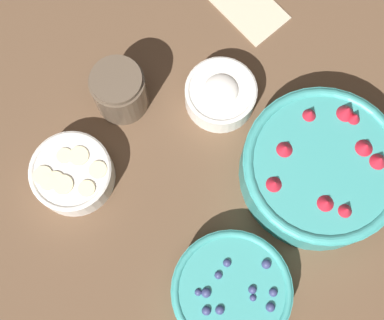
{
  "coord_description": "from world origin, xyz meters",
  "views": [
    {
      "loc": [
        0.12,
        -0.14,
        0.89
      ],
      "look_at": [
        -0.07,
        -0.02,
        0.04
      ],
      "focal_mm": 50.0,
      "sensor_mm": 36.0,
      "label": 1
    }
  ],
  "objects_px": {
    "bowl_cream": "(221,94)",
    "bowl_bananas": "(72,174)",
    "bowl_strawberries": "(321,167)",
    "jar_chocolate": "(120,91)",
    "bowl_blueberries": "(231,291)"
  },
  "relations": [
    {
      "from": "bowl_blueberries",
      "to": "bowl_strawberries",
      "type": "bearing_deg",
      "value": 108.56
    },
    {
      "from": "bowl_strawberries",
      "to": "jar_chocolate",
      "type": "height_order",
      "value": "bowl_strawberries"
    },
    {
      "from": "bowl_strawberries",
      "to": "bowl_bananas",
      "type": "distance_m",
      "value": 0.41
    },
    {
      "from": "bowl_cream",
      "to": "bowl_bananas",
      "type": "bearing_deg",
      "value": -94.4
    },
    {
      "from": "bowl_blueberries",
      "to": "bowl_bananas",
      "type": "distance_m",
      "value": 0.32
    },
    {
      "from": "bowl_blueberries",
      "to": "bowl_bananas",
      "type": "relative_size",
      "value": 1.39
    },
    {
      "from": "bowl_bananas",
      "to": "jar_chocolate",
      "type": "height_order",
      "value": "jar_chocolate"
    },
    {
      "from": "bowl_blueberries",
      "to": "bowl_bananas",
      "type": "bearing_deg",
      "value": -160.27
    },
    {
      "from": "bowl_strawberries",
      "to": "bowl_cream",
      "type": "bearing_deg",
      "value": -164.1
    },
    {
      "from": "bowl_cream",
      "to": "jar_chocolate",
      "type": "xyz_separation_m",
      "value": [
        -0.1,
        -0.14,
        0.01
      ]
    },
    {
      "from": "bowl_strawberries",
      "to": "bowl_blueberries",
      "type": "height_order",
      "value": "bowl_strawberries"
    },
    {
      "from": "bowl_strawberries",
      "to": "bowl_bananas",
      "type": "height_order",
      "value": "bowl_strawberries"
    },
    {
      "from": "jar_chocolate",
      "to": "bowl_cream",
      "type": "bearing_deg",
      "value": 56.15
    },
    {
      "from": "bowl_bananas",
      "to": "jar_chocolate",
      "type": "xyz_separation_m",
      "value": [
        -0.07,
        0.14,
        0.01
      ]
    },
    {
      "from": "bowl_blueberries",
      "to": "jar_chocolate",
      "type": "relative_size",
      "value": 1.94
    }
  ]
}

